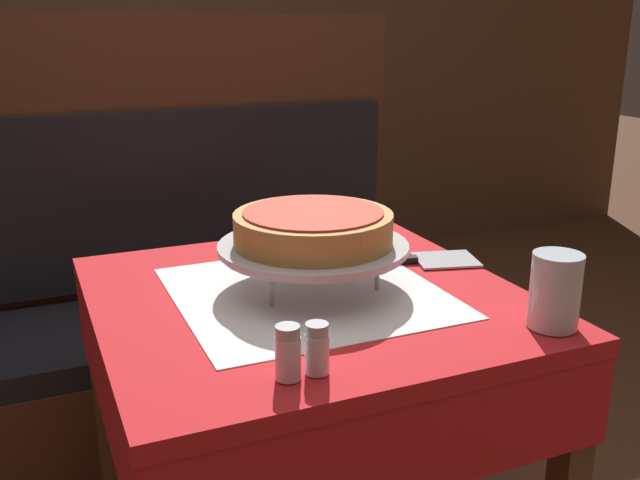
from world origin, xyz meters
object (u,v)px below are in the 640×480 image
at_px(pizza_pan_stand, 313,249).
at_px(deep_dish_pizza, 313,227).
at_px(pepper_shaker, 317,349).
at_px(booth_bench, 153,349).
at_px(water_glass_near, 555,291).
at_px(salt_shaker, 288,353).
at_px(pizza_server, 419,260).
at_px(dining_table_rear, 195,171).
at_px(condiment_caddy, 221,128).
at_px(dining_table_front, 307,350).

height_order(pizza_pan_stand, deep_dish_pizza, deep_dish_pizza).
bearing_deg(pizza_pan_stand, pepper_shaker, -111.86).
bearing_deg(booth_bench, water_glass_near, -65.06).
xyz_separation_m(pizza_pan_stand, pepper_shaker, (-0.12, -0.30, -0.04)).
height_order(pizza_pan_stand, salt_shaker, pizza_pan_stand).
bearing_deg(booth_bench, pizza_server, -55.93).
bearing_deg(dining_table_rear, water_glass_near, -87.48).
distance_m(dining_table_rear, pizza_pan_stand, 1.68).
relative_size(dining_table_rear, pizza_pan_stand, 2.53).
distance_m(dining_table_rear, condiment_caddy, 0.20).
bearing_deg(dining_table_front, condiment_caddy, 79.15).
xyz_separation_m(deep_dish_pizza, salt_shaker, (-0.16, -0.30, -0.07)).
bearing_deg(booth_bench, pepper_shaker, -86.35).
distance_m(dining_table_front, booth_bench, 0.76).
relative_size(dining_table_front, deep_dish_pizza, 2.65).
height_order(booth_bench, salt_shaker, booth_bench).
bearing_deg(water_glass_near, dining_table_front, 135.63).
xyz_separation_m(pizza_pan_stand, pizza_server, (0.24, 0.05, -0.07)).
relative_size(pizza_pan_stand, pepper_shaker, 4.70).
bearing_deg(deep_dish_pizza, condiment_caddy, 79.69).
bearing_deg(pizza_pan_stand, salt_shaker, -118.33).
xyz_separation_m(deep_dish_pizza, pepper_shaker, (-0.12, -0.30, -0.08)).
height_order(booth_bench, pizza_server, booth_bench).
xyz_separation_m(pizza_pan_stand, condiment_caddy, (0.31, 1.68, -0.02)).
xyz_separation_m(dining_table_front, pizza_pan_stand, (0.02, 0.02, 0.18)).
distance_m(salt_shaker, pepper_shaker, 0.04).
relative_size(pizza_pan_stand, water_glass_near, 2.84).
distance_m(pizza_pan_stand, pepper_shaker, 0.32).
relative_size(pepper_shaker, condiment_caddy, 0.40).
bearing_deg(water_glass_near, dining_table_rear, 92.52).
xyz_separation_m(pizza_server, pepper_shaker, (-0.36, -0.35, 0.03)).
distance_m(pizza_pan_stand, deep_dish_pizza, 0.04).
bearing_deg(condiment_caddy, pizza_server, -92.19).
xyz_separation_m(dining_table_front, pizza_server, (0.26, 0.06, 0.11)).
bearing_deg(dining_table_front, salt_shaker, -116.68).
relative_size(dining_table_front, water_glass_near, 6.25).
height_order(pizza_pan_stand, pizza_server, pizza_pan_stand).
height_order(dining_table_rear, condiment_caddy, condiment_caddy).
bearing_deg(pizza_server, dining_table_front, -166.45).
bearing_deg(dining_table_front, water_glass_near, -44.37).
distance_m(pepper_shaker, condiment_caddy, 2.02).
xyz_separation_m(dining_table_rear, pizza_pan_stand, (-0.19, -1.66, 0.19)).
height_order(pizza_server, condiment_caddy, condiment_caddy).
height_order(deep_dish_pizza, pizza_server, deep_dish_pizza).
height_order(booth_bench, condiment_caddy, booth_bench).
distance_m(dining_table_front, pepper_shaker, 0.33).
distance_m(deep_dish_pizza, pepper_shaker, 0.33).
height_order(water_glass_near, salt_shaker, water_glass_near).
height_order(dining_table_front, deep_dish_pizza, deep_dish_pizza).
bearing_deg(condiment_caddy, water_glass_near, -90.95).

